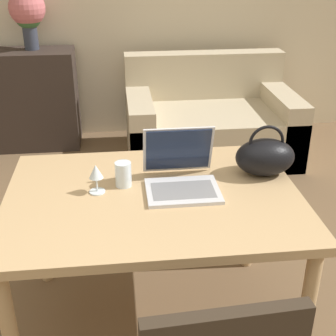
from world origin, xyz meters
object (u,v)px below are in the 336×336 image
at_px(laptop, 181,171).
at_px(wine_glass, 96,174).
at_px(handbag, 265,156).
at_px(couch, 209,123).
at_px(drinking_glass, 123,174).
at_px(flower_vase, 28,12).

relative_size(laptop, wine_glass, 2.50).
bearing_deg(handbag, wine_glass, -173.27).
relative_size(laptop, handbag, 1.20).
relative_size(couch, wine_glass, 10.79).
distance_m(laptop, drinking_glass, 0.25).
relative_size(drinking_glass, handbag, 0.41).
bearing_deg(laptop, drinking_glass, 175.53).
height_order(drinking_glass, wine_glass, wine_glass).
bearing_deg(handbag, flower_vase, 120.90).
bearing_deg(couch, flower_vase, 164.92).
height_order(couch, handbag, handbag).
height_order(drinking_glass, handbag, handbag).
bearing_deg(drinking_glass, flower_vase, 107.05).
distance_m(laptop, handbag, 0.40).
height_order(drinking_glass, flower_vase, flower_vase).
xyz_separation_m(couch, flower_vase, (-1.48, 0.40, 0.89)).
relative_size(laptop, flower_vase, 0.67).
bearing_deg(drinking_glass, laptop, -4.47).
height_order(laptop, handbag, laptop).
distance_m(couch, laptop, 2.06).
bearing_deg(laptop, couch, 74.75).
height_order(handbag, flower_vase, flower_vase).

